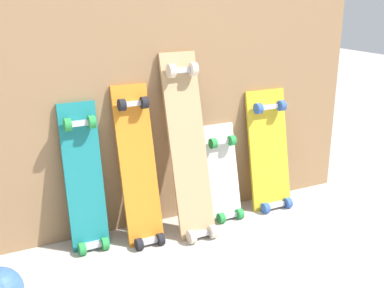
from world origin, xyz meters
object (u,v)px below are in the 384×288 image
at_px(skateboard_teal, 85,185).
at_px(skateboard_yellow, 269,156).
at_px(skateboard_orange, 139,173).
at_px(skateboard_natural, 189,153).
at_px(skateboard_white, 223,178).

distance_m(skateboard_teal, skateboard_yellow, 1.00).
height_order(skateboard_orange, skateboard_natural, skateboard_natural).
xyz_separation_m(skateboard_orange, skateboard_white, (0.47, 0.03, -0.12)).
xyz_separation_m(skateboard_natural, skateboard_yellow, (0.51, 0.06, -0.12)).
bearing_deg(skateboard_natural, skateboard_yellow, 6.52).
bearing_deg(skateboard_teal, skateboard_white, -0.77).
relative_size(skateboard_teal, skateboard_orange, 0.92).
height_order(skateboard_teal, skateboard_orange, skateboard_orange).
bearing_deg(skateboard_yellow, skateboard_white, -179.90).
relative_size(skateboard_orange, skateboard_yellow, 1.14).
xyz_separation_m(skateboard_teal, skateboard_white, (0.71, -0.01, -0.10)).
height_order(skateboard_teal, skateboard_natural, skateboard_natural).
relative_size(skateboard_teal, skateboard_natural, 0.79).
bearing_deg(skateboard_natural, skateboard_teal, 172.16).
relative_size(skateboard_white, skateboard_yellow, 0.79).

